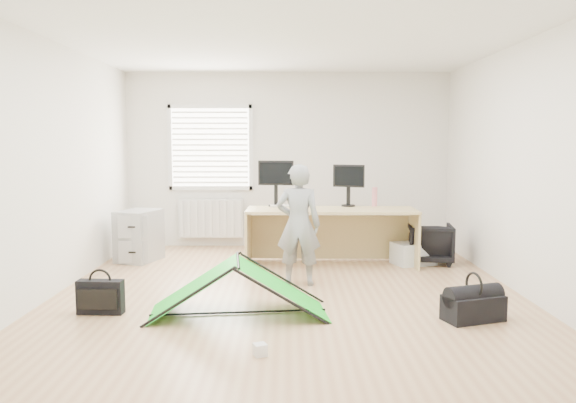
{
  "coord_description": "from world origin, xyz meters",
  "views": [
    {
      "loc": [
        -0.01,
        -6.02,
        1.62
      ],
      "look_at": [
        0.0,
        0.4,
        0.95
      ],
      "focal_mm": 35.0,
      "sensor_mm": 36.0,
      "label": 1
    }
  ],
  "objects_px": {
    "kite": "(238,287)",
    "laptop_bag": "(101,297)",
    "person": "(298,225)",
    "desk": "(331,237)",
    "thermos": "(375,197)",
    "monitor_left": "(276,190)",
    "storage_crate": "(413,253)",
    "office_chair": "(430,243)",
    "duffel_bag": "(473,308)",
    "filing_cabinet": "(139,236)",
    "monitor_right": "(348,191)"
  },
  "relations": [
    {
      "from": "desk",
      "to": "laptop_bag",
      "type": "relative_size",
      "value": 5.13
    },
    {
      "from": "person",
      "to": "laptop_bag",
      "type": "height_order",
      "value": "person"
    },
    {
      "from": "person",
      "to": "laptop_bag",
      "type": "distance_m",
      "value": 2.26
    },
    {
      "from": "filing_cabinet",
      "to": "laptop_bag",
      "type": "bearing_deg",
      "value": -65.25
    },
    {
      "from": "duffel_bag",
      "to": "person",
      "type": "bearing_deg",
      "value": 121.37
    },
    {
      "from": "thermos",
      "to": "office_chair",
      "type": "relative_size",
      "value": 0.44
    },
    {
      "from": "laptop_bag",
      "to": "duffel_bag",
      "type": "height_order",
      "value": "laptop_bag"
    },
    {
      "from": "filing_cabinet",
      "to": "monitor_left",
      "type": "height_order",
      "value": "monitor_left"
    },
    {
      "from": "person",
      "to": "laptop_bag",
      "type": "bearing_deg",
      "value": 36.17
    },
    {
      "from": "office_chair",
      "to": "duffel_bag",
      "type": "relative_size",
      "value": 1.1
    },
    {
      "from": "monitor_left",
      "to": "thermos",
      "type": "xyz_separation_m",
      "value": [
        1.35,
        0.02,
        -0.1
      ]
    },
    {
      "from": "filing_cabinet",
      "to": "laptop_bag",
      "type": "relative_size",
      "value": 1.62
    },
    {
      "from": "monitor_left",
      "to": "laptop_bag",
      "type": "distance_m",
      "value": 3.02
    },
    {
      "from": "monitor_left",
      "to": "storage_crate",
      "type": "relative_size",
      "value": 0.92
    },
    {
      "from": "desk",
      "to": "thermos",
      "type": "relative_size",
      "value": 8.52
    },
    {
      "from": "desk",
      "to": "kite",
      "type": "bearing_deg",
      "value": -115.21
    },
    {
      "from": "desk",
      "to": "duffel_bag",
      "type": "distance_m",
      "value": 2.59
    },
    {
      "from": "laptop_bag",
      "to": "duffel_bag",
      "type": "xyz_separation_m",
      "value": [
        3.48,
        -0.21,
        -0.04
      ]
    },
    {
      "from": "monitor_right",
      "to": "storage_crate",
      "type": "height_order",
      "value": "monitor_right"
    },
    {
      "from": "thermos",
      "to": "laptop_bag",
      "type": "distance_m",
      "value": 3.9
    },
    {
      "from": "storage_crate",
      "to": "duffel_bag",
      "type": "bearing_deg",
      "value": -89.74
    },
    {
      "from": "monitor_left",
      "to": "duffel_bag",
      "type": "distance_m",
      "value": 3.33
    },
    {
      "from": "thermos",
      "to": "filing_cabinet",
      "type": "bearing_deg",
      "value": -179.94
    },
    {
      "from": "thermos",
      "to": "kite",
      "type": "bearing_deg",
      "value": -124.34
    },
    {
      "from": "duffel_bag",
      "to": "laptop_bag",
      "type": "bearing_deg",
      "value": 157.66
    },
    {
      "from": "monitor_right",
      "to": "office_chair",
      "type": "height_order",
      "value": "monitor_right"
    },
    {
      "from": "desk",
      "to": "thermos",
      "type": "height_order",
      "value": "thermos"
    },
    {
      "from": "person",
      "to": "kite",
      "type": "bearing_deg",
      "value": 68.17
    },
    {
      "from": "monitor_right",
      "to": "desk",
      "type": "bearing_deg",
      "value": -104.93
    },
    {
      "from": "storage_crate",
      "to": "laptop_bag",
      "type": "bearing_deg",
      "value": -147.81
    },
    {
      "from": "laptop_bag",
      "to": "desk",
      "type": "bearing_deg",
      "value": 44.72
    },
    {
      "from": "office_chair",
      "to": "person",
      "type": "distance_m",
      "value": 2.17
    },
    {
      "from": "person",
      "to": "thermos",
      "type": "bearing_deg",
      "value": -122.82
    },
    {
      "from": "monitor_left",
      "to": "thermos",
      "type": "bearing_deg",
      "value": 7.85
    },
    {
      "from": "filing_cabinet",
      "to": "duffel_bag",
      "type": "height_order",
      "value": "filing_cabinet"
    },
    {
      "from": "monitor_right",
      "to": "thermos",
      "type": "distance_m",
      "value": 0.37
    },
    {
      "from": "kite",
      "to": "storage_crate",
      "type": "distance_m",
      "value": 3.08
    },
    {
      "from": "kite",
      "to": "laptop_bag",
      "type": "distance_m",
      "value": 1.32
    },
    {
      "from": "monitor_right",
      "to": "person",
      "type": "xyz_separation_m",
      "value": [
        -0.71,
        -1.31,
        -0.27
      ]
    },
    {
      "from": "monitor_left",
      "to": "storage_crate",
      "type": "xyz_separation_m",
      "value": [
        1.85,
        -0.22,
        -0.84
      ]
    },
    {
      "from": "office_chair",
      "to": "kite",
      "type": "distance_m",
      "value": 3.29
    },
    {
      "from": "person",
      "to": "duffel_bag",
      "type": "xyz_separation_m",
      "value": [
        1.58,
        -1.31,
        -0.58
      ]
    },
    {
      "from": "person",
      "to": "storage_crate",
      "type": "height_order",
      "value": "person"
    },
    {
      "from": "monitor_left",
      "to": "person",
      "type": "height_order",
      "value": "person"
    },
    {
      "from": "kite",
      "to": "desk",
      "type": "bearing_deg",
      "value": 57.55
    },
    {
      "from": "filing_cabinet",
      "to": "monitor_right",
      "type": "height_order",
      "value": "monitor_right"
    },
    {
      "from": "person",
      "to": "duffel_bag",
      "type": "bearing_deg",
      "value": 146.39
    },
    {
      "from": "filing_cabinet",
      "to": "office_chair",
      "type": "bearing_deg",
      "value": 16.09
    },
    {
      "from": "kite",
      "to": "laptop_bag",
      "type": "relative_size",
      "value": 3.86
    },
    {
      "from": "filing_cabinet",
      "to": "kite",
      "type": "distance_m",
      "value": 2.9
    }
  ]
}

